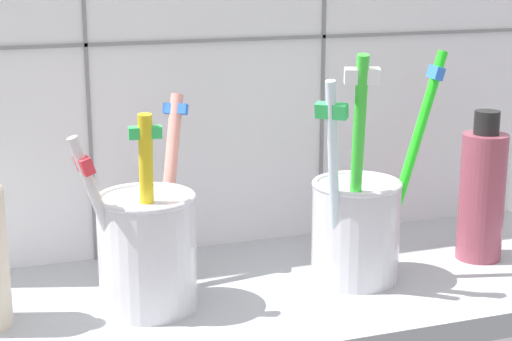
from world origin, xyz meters
The scene contains 5 objects.
counter_slab centered at (0.00, 0.00, 1.00)cm, with size 64.00×22.00×2.00cm, color #9EA3A8.
tile_wall_back centered at (0.00, 12.00, 22.50)cm, with size 64.00×2.20×45.00cm.
toothbrush_cup_left centered at (-8.57, -0.67, 6.84)cm, with size 10.77×11.09×15.17cm.
toothbrush_cup_right centered at (8.58, -0.93, 6.81)cm, with size 11.78×8.07×18.96cm.
soap_bottle centered at (20.97, 0.23, 7.88)cm, with size 3.92×3.92×13.08cm.
Camera 1 is at (-21.20, -59.99, 28.10)cm, focal length 59.92 mm.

